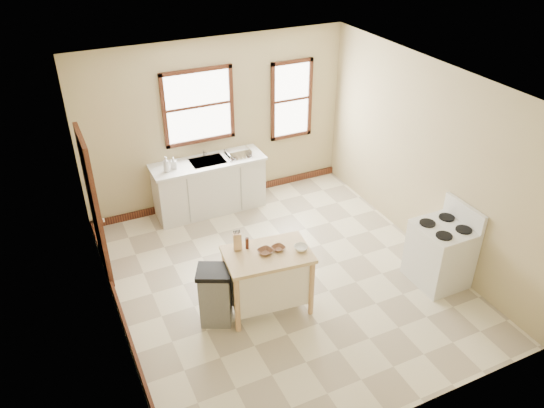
{
  "coord_description": "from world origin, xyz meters",
  "views": [
    {
      "loc": [
        -2.63,
        -5.19,
        4.77
      ],
      "look_at": [
        0.0,
        0.4,
        1.01
      ],
      "focal_mm": 35.0,
      "sensor_mm": 36.0,
      "label": 1
    }
  ],
  "objects_px": {
    "bowl_a": "(265,252)",
    "pepper_grinder": "(247,243)",
    "kitchen_island": "(268,281)",
    "trash_bin": "(216,296)",
    "soap_bottle_a": "(166,164)",
    "bowl_c": "(301,248)",
    "bowl_b": "(278,248)",
    "gas_stove": "(441,246)",
    "soap_bottle_b": "(174,163)",
    "dish_rack": "(238,154)",
    "knife_block": "(237,242)"
  },
  "relations": [
    {
      "from": "bowl_a",
      "to": "pepper_grinder",
      "type": "bearing_deg",
      "value": 130.3
    },
    {
      "from": "kitchen_island",
      "to": "trash_bin",
      "type": "distance_m",
      "value": 0.69
    },
    {
      "from": "soap_bottle_a",
      "to": "bowl_c",
      "type": "height_order",
      "value": "soap_bottle_a"
    },
    {
      "from": "bowl_b",
      "to": "trash_bin",
      "type": "xyz_separation_m",
      "value": [
        -0.84,
        0.03,
        -0.49
      ]
    },
    {
      "from": "gas_stove",
      "to": "soap_bottle_b",
      "type": "bearing_deg",
      "value": 131.94
    },
    {
      "from": "bowl_a",
      "to": "kitchen_island",
      "type": "bearing_deg",
      "value": -25.34
    },
    {
      "from": "bowl_b",
      "to": "kitchen_island",
      "type": "bearing_deg",
      "value": -175.58
    },
    {
      "from": "soap_bottle_b",
      "to": "kitchen_island",
      "type": "xyz_separation_m",
      "value": [
        0.42,
        -2.59,
        -0.58
      ]
    },
    {
      "from": "pepper_grinder",
      "to": "trash_bin",
      "type": "height_order",
      "value": "pepper_grinder"
    },
    {
      "from": "kitchen_island",
      "to": "pepper_grinder",
      "type": "distance_m",
      "value": 0.58
    },
    {
      "from": "soap_bottle_a",
      "to": "bowl_a",
      "type": "xyz_separation_m",
      "value": [
        0.53,
        -2.52,
        -0.15
      ]
    },
    {
      "from": "trash_bin",
      "to": "gas_stove",
      "type": "distance_m",
      "value": 3.1
    },
    {
      "from": "dish_rack",
      "to": "pepper_grinder",
      "type": "xyz_separation_m",
      "value": [
        -0.83,
        -2.35,
        -0.02
      ]
    },
    {
      "from": "gas_stove",
      "to": "bowl_c",
      "type": "bearing_deg",
      "value": 168.95
    },
    {
      "from": "pepper_grinder",
      "to": "bowl_a",
      "type": "distance_m",
      "value": 0.25
    },
    {
      "from": "bowl_c",
      "to": "pepper_grinder",
      "type": "bearing_deg",
      "value": 151.65
    },
    {
      "from": "dish_rack",
      "to": "soap_bottle_b",
      "type": "bearing_deg",
      "value": -157.79
    },
    {
      "from": "soap_bottle_a",
      "to": "knife_block",
      "type": "height_order",
      "value": "soap_bottle_a"
    },
    {
      "from": "bowl_a",
      "to": "bowl_b",
      "type": "distance_m",
      "value": 0.18
    },
    {
      "from": "kitchen_island",
      "to": "soap_bottle_b",
      "type": "bearing_deg",
      "value": 105.9
    },
    {
      "from": "pepper_grinder",
      "to": "trash_bin",
      "type": "relative_size",
      "value": 0.19
    },
    {
      "from": "soap_bottle_a",
      "to": "dish_rack",
      "type": "distance_m",
      "value": 1.2
    },
    {
      "from": "bowl_b",
      "to": "gas_stove",
      "type": "distance_m",
      "value": 2.28
    },
    {
      "from": "pepper_grinder",
      "to": "bowl_b",
      "type": "relative_size",
      "value": 0.93
    },
    {
      "from": "soap_bottle_a",
      "to": "bowl_b",
      "type": "xyz_separation_m",
      "value": [
        0.71,
        -2.53,
        -0.15
      ]
    },
    {
      "from": "soap_bottle_a",
      "to": "knife_block",
      "type": "relative_size",
      "value": 1.28
    },
    {
      "from": "knife_block",
      "to": "bowl_c",
      "type": "xyz_separation_m",
      "value": [
        0.7,
        -0.36,
        -0.07
      ]
    },
    {
      "from": "dish_rack",
      "to": "pepper_grinder",
      "type": "distance_m",
      "value": 2.49
    },
    {
      "from": "soap_bottle_b",
      "to": "bowl_b",
      "type": "distance_m",
      "value": 2.65
    },
    {
      "from": "bowl_c",
      "to": "gas_stove",
      "type": "height_order",
      "value": "gas_stove"
    },
    {
      "from": "soap_bottle_b",
      "to": "bowl_a",
      "type": "bearing_deg",
      "value": -63.27
    },
    {
      "from": "soap_bottle_b",
      "to": "trash_bin",
      "type": "bearing_deg",
      "value": -78.05
    },
    {
      "from": "bowl_c",
      "to": "soap_bottle_b",
      "type": "bearing_deg",
      "value": 106.89
    },
    {
      "from": "trash_bin",
      "to": "gas_stove",
      "type": "relative_size",
      "value": 0.7
    },
    {
      "from": "pepper_grinder",
      "to": "dish_rack",
      "type": "bearing_deg",
      "value": 70.43
    },
    {
      "from": "gas_stove",
      "to": "bowl_a",
      "type": "bearing_deg",
      "value": 167.93
    },
    {
      "from": "dish_rack",
      "to": "bowl_a",
      "type": "height_order",
      "value": "dish_rack"
    },
    {
      "from": "knife_block",
      "to": "bowl_b",
      "type": "distance_m",
      "value": 0.51
    },
    {
      "from": "dish_rack",
      "to": "bowl_a",
      "type": "xyz_separation_m",
      "value": [
        -0.67,
        -2.54,
        -0.07
      ]
    },
    {
      "from": "dish_rack",
      "to": "kitchen_island",
      "type": "distance_m",
      "value": 2.68
    },
    {
      "from": "dish_rack",
      "to": "bowl_a",
      "type": "relative_size",
      "value": 2.19
    },
    {
      "from": "soap_bottle_b",
      "to": "kitchen_island",
      "type": "bearing_deg",
      "value": -62.74
    },
    {
      "from": "knife_block",
      "to": "dish_rack",
      "type": "bearing_deg",
      "value": 83.3
    },
    {
      "from": "knife_block",
      "to": "bowl_b",
      "type": "height_order",
      "value": "knife_block"
    },
    {
      "from": "knife_block",
      "to": "gas_stove",
      "type": "distance_m",
      "value": 2.78
    },
    {
      "from": "kitchen_island",
      "to": "pepper_grinder",
      "type": "bearing_deg",
      "value": 139.49
    },
    {
      "from": "dish_rack",
      "to": "kitchen_island",
      "type": "relative_size",
      "value": 0.37
    },
    {
      "from": "soap_bottle_a",
      "to": "trash_bin",
      "type": "distance_m",
      "value": 2.58
    },
    {
      "from": "bowl_b",
      "to": "trash_bin",
      "type": "height_order",
      "value": "bowl_b"
    },
    {
      "from": "bowl_a",
      "to": "bowl_c",
      "type": "height_order",
      "value": "bowl_c"
    }
  ]
}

